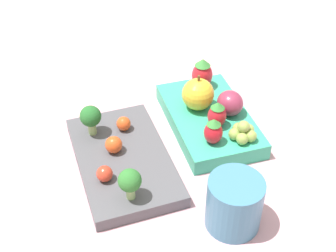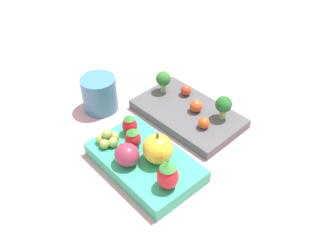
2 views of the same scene
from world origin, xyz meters
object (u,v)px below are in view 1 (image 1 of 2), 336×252
(bento_box_fruit, at_px, (209,120))
(strawberry_1, at_px, (202,73))
(cherry_tomato_0, at_px, (115,147))
(broccoli_floret_0, at_px, (130,181))
(plum, at_px, (229,102))
(cherry_tomato_2, at_px, (105,174))
(strawberry_0, at_px, (217,115))
(apple, at_px, (198,94))
(broccoli_floret_1, at_px, (91,117))
(grape_cluster, at_px, (243,132))
(strawberry_2, at_px, (213,131))
(bento_box_savoury, at_px, (123,160))
(cherry_tomato_1, at_px, (124,124))
(drinking_cup, at_px, (234,204))

(bento_box_fruit, bearing_deg, strawberry_1, -18.47)
(bento_box_fruit, bearing_deg, cherry_tomato_0, 96.06)
(bento_box_fruit, bearing_deg, broccoli_floret_0, 121.24)
(plum, bearing_deg, strawberry_1, 3.19)
(cherry_tomato_2, xyz_separation_m, strawberry_0, (0.03, -0.18, 0.02))
(cherry_tomato_0, distance_m, apple, 0.15)
(broccoli_floret_1, height_order, cherry_tomato_2, broccoli_floret_1)
(bento_box_fruit, distance_m, strawberry_0, 0.04)
(bento_box_fruit, xyz_separation_m, cherry_tomato_2, (-0.06, 0.18, 0.02))
(cherry_tomato_0, distance_m, grape_cluster, 0.18)
(apple, xyz_separation_m, strawberry_2, (-0.08, 0.02, -0.01))
(bento_box_savoury, relative_size, cherry_tomato_0, 8.97)
(bento_box_fruit, height_order, grape_cluster, grape_cluster)
(broccoli_floret_0, distance_m, cherry_tomato_1, 0.13)
(cherry_tomato_1, xyz_separation_m, grape_cluster, (-0.10, -0.14, 0.01))
(strawberry_1, distance_m, grape_cluster, 0.14)
(plum, bearing_deg, broccoli_floret_0, 115.29)
(bento_box_savoury, height_order, apple, apple)
(grape_cluster, bearing_deg, bento_box_savoury, 74.73)
(apple, distance_m, plum, 0.05)
(broccoli_floret_0, height_order, apple, apple)
(broccoli_floret_1, relative_size, strawberry_2, 1.16)
(bento_box_savoury, height_order, broccoli_floret_1, broccoli_floret_1)
(cherry_tomato_0, relative_size, strawberry_1, 0.47)
(cherry_tomato_1, xyz_separation_m, apple, (-0.01, -0.12, 0.02))
(apple, relative_size, strawberry_0, 1.38)
(bento_box_savoury, bearing_deg, cherry_tomato_2, 132.50)
(strawberry_0, relative_size, plum, 1.01)
(cherry_tomato_0, relative_size, grape_cluster, 0.61)
(apple, height_order, strawberry_0, apple)
(cherry_tomato_0, height_order, cherry_tomato_2, cherry_tomato_0)
(broccoli_floret_1, distance_m, strawberry_2, 0.17)
(drinking_cup, bearing_deg, apple, -15.27)
(cherry_tomato_0, relative_size, plum, 0.58)
(strawberry_0, bearing_deg, cherry_tomato_0, 85.00)
(strawberry_0, height_order, strawberry_1, strawberry_1)
(bento_box_savoury, xyz_separation_m, plum, (0.02, -0.17, 0.03))
(bento_box_fruit, bearing_deg, broccoli_floret_1, 77.74)
(cherry_tomato_1, distance_m, cherry_tomato_2, 0.10)
(strawberry_1, relative_size, plum, 1.23)
(bento_box_savoury, height_order, grape_cluster, grape_cluster)
(cherry_tomato_0, xyz_separation_m, cherry_tomato_1, (0.04, -0.03, -0.00))
(bento_box_fruit, distance_m, drinking_cup, 0.19)
(broccoli_floret_0, bearing_deg, grape_cluster, -80.15)
(strawberry_1, xyz_separation_m, strawberry_2, (-0.13, 0.05, -0.01))
(bento_box_savoury, height_order, cherry_tomato_0, cherry_tomato_0)
(cherry_tomato_0, relative_size, cherry_tomato_2, 1.12)
(bento_box_savoury, distance_m, strawberry_0, 0.15)
(bento_box_fruit, relative_size, strawberry_0, 4.86)
(broccoli_floret_1, distance_m, cherry_tomato_1, 0.05)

